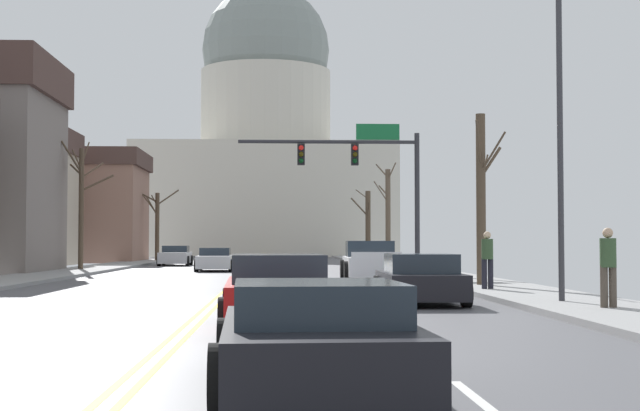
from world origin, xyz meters
The scene contains 19 objects.
ground centered at (0.00, 0.00, 0.02)m, with size 20.00×180.00×0.20m.
signal_gantry centered at (5.36, 16.90, 4.78)m, with size 7.91×0.41×6.54m.
street_lamp_right centered at (7.95, -1.41, 5.31)m, with size 2.17×0.24×8.88m.
capitol_building centered at (0.00, 81.26, 12.36)m, with size 28.20×20.08×33.30m.
pickup_truck_near_00 centered at (5.22, 13.51, 0.70)m, with size 2.38×5.25×1.57m.
sedan_near_01 centered at (1.58, 6.14, 0.54)m, with size 2.19×4.50×1.13m.
sedan_near_02 centered at (5.06, -0.11, 0.58)m, with size 2.11×4.32×1.23m.
sedan_near_03 centered at (1.56, -6.50, 0.61)m, with size 2.09×4.70×1.30m.
sedan_near_04 centered at (1.97, -13.23, 0.53)m, with size 2.19×4.30×1.12m.
sedan_oncoming_00 centered at (-1.79, 25.69, 0.58)m, with size 2.03×4.60×1.22m.
sedan_oncoming_01 centered at (-5.19, 37.27, 0.60)m, with size 2.08×4.33×1.29m.
flank_building_03 centered at (-15.77, 47.64, 4.26)m, with size 14.14×8.60×8.43m.
bare_tree_00 centered at (8.03, 43.57, 2.81)m, with size 1.46×2.54×5.30m.
bare_tree_01 centered at (-7.85, 48.18, 2.99)m, with size 2.85×1.61×5.48m.
bare_tree_02 centered at (8.81, 37.81, 3.41)m, with size 1.52×1.96×6.69m.
bare_tree_03 centered at (-8.62, 24.94, 3.65)m, with size 2.62×2.15×6.70m.
bare_tree_04 centered at (8.16, 6.79, 3.01)m, with size 1.20×2.19×5.56m.
pedestrian_00 centered at (7.72, 4.12, 1.08)m, with size 0.35×0.34×1.69m.
pedestrian_01 centered at (8.51, -3.60, 1.07)m, with size 0.35×0.34×1.68m.
Camera 1 is at (1.60, -22.45, 1.51)m, focal length 51.08 mm.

